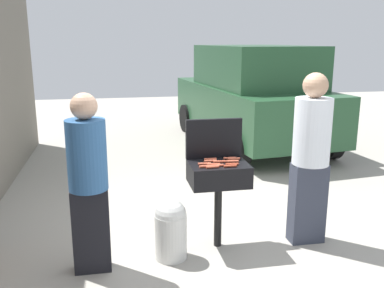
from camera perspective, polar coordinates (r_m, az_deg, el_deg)
The scene contains 20 objects.
ground_plane at distance 4.77m, azimuth 3.51°, elevation -12.70°, with size 24.00×24.00×0.00m, color #9E998E.
bbq_grill at distance 4.36m, azimuth 3.59°, elevation -4.43°, with size 0.60×0.44×0.91m.
grill_lid_open at distance 4.47m, azimuth 2.96°, elevation 0.73°, with size 0.60×0.05×0.42m, color black.
hot_dog_0 at distance 4.20m, azimuth 3.42°, elevation -2.91°, with size 0.03×0.03×0.13m, color #C6593D.
hot_dog_1 at distance 4.47m, azimuth 5.08°, elevation -1.91°, with size 0.03×0.03×0.13m, color #C6593D.
hot_dog_2 at distance 4.35m, azimuth 5.44°, elevation -2.34°, with size 0.03×0.03×0.13m, color #C6593D.
hot_dog_3 at distance 4.23m, azimuth 2.92°, elevation -2.77°, with size 0.03×0.03×0.13m, color #B74C33.
hot_dog_4 at distance 4.25m, azimuth 1.69°, elevation -2.69°, with size 0.03×0.03×0.13m, color #C6593D.
hot_dog_5 at distance 4.35m, azimuth 2.49°, elevation -2.30°, with size 0.03×0.03×0.13m, color #C6593D.
hot_dog_6 at distance 4.45m, azimuth 5.64°, elevation -2.00°, with size 0.03×0.03×0.13m, color #C6593D.
hot_dog_7 at distance 4.42m, azimuth 2.48°, elevation -2.06°, with size 0.03×0.03×0.13m, color #B74C33.
hot_dog_8 at distance 4.25m, azimuth 5.40°, elevation -2.72°, with size 0.03×0.03×0.13m, color #AD4228.
hot_dog_9 at distance 4.33m, azimuth 3.73°, elevation -2.38°, with size 0.03×0.03×0.13m, color #B74C33.
hot_dog_10 at distance 4.15m, azimuth 2.79°, elevation -3.12°, with size 0.03×0.03×0.13m, color #B74C33.
hot_dog_11 at distance 4.19m, azimuth 5.17°, elevation -2.96°, with size 0.03×0.03×0.13m, color #AD4228.
hot_dog_12 at distance 4.17m, azimuth 1.87°, elevation -3.04°, with size 0.03×0.03×0.13m, color #C6593D.
propane_tank at distance 4.28m, azimuth -2.88°, elevation -11.21°, with size 0.32×0.32×0.62m.
person_left at distance 3.95m, azimuth -13.79°, elevation -4.46°, with size 0.35×0.35×1.69m.
person_right at distance 4.56m, azimuth 15.69°, elevation -1.21°, with size 0.38×0.38×1.82m.
parked_minivan at distance 8.81m, azimuth 8.04°, elevation 6.51°, with size 2.42×4.58×2.02m.
Camera 1 is at (-1.08, -4.13, 2.13)m, focal length 39.64 mm.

